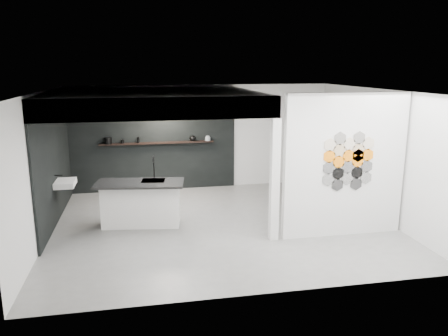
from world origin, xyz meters
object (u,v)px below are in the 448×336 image
wall_basin (65,183)px  stockpot (108,141)px  kitchen_island (141,203)px  glass_bowl (208,139)px  utensil_cup (122,141)px  bottle_dark (138,140)px  kettle (193,138)px  glass_vase (208,138)px  partition_panel (345,166)px

wall_basin → stockpot: bearing=69.3°
kitchen_island → stockpot: 2.85m
stockpot → kitchen_island: bearing=-73.2°
wall_basin → kitchen_island: size_ratio=0.32×
kitchen_island → glass_bowl: size_ratio=13.81×
utensil_cup → bottle_dark: bearing=0.0°
wall_basin → bottle_dark: size_ratio=3.89×
wall_basin → stockpot: size_ratio=3.01×
glass_bowl → utensil_cup: size_ratio=1.39×
kitchen_island → bottle_dark: bottle_dark is taller
kettle → wall_basin: bearing=-163.4°
stockpot → glass_bowl: stockpot is taller
bottle_dark → utensil_cup: 0.40m
bottle_dark → stockpot: bearing=180.0°
wall_basin → kettle: bearing=34.7°
kettle → bottle_dark: bearing=161.9°
kitchen_island → utensil_cup: kitchen_island is taller
stockpot → glass_bowl: bearing=0.0°
kettle → glass_vase: 0.41m
glass_vase → wall_basin: bearing=-148.7°
glass_bowl → bottle_dark: bottle_dark is taller
kitchen_island → glass_vase: bearing=63.1°
glass_vase → bottle_dark: (-1.84, 0.00, 0.01)m
bottle_dark → glass_vase: bearing=0.0°
stockpot → kettle: bearing=0.0°
partition_panel → wall_basin: (-5.46, 1.80, -0.55)m
partition_panel → kitchen_island: bearing=161.9°
partition_panel → kettle: bearing=122.7°
glass_bowl → utensil_cup: same height
stockpot → glass_bowl: 2.61m
wall_basin → kitchen_island: bearing=-18.5°
glass_vase → utensil_cup: 2.24m
partition_panel → wall_basin: size_ratio=4.67×
kitchen_island → glass_bowl: 3.29m
wall_basin → kettle: size_ratio=3.48×
utensil_cup → kitchen_island: bearing=-80.8°
glass_vase → stockpot: bearing=180.0°
glass_vase → bottle_dark: size_ratio=0.86×
stockpot → bottle_dark: size_ratio=1.29×
partition_panel → kitchen_island: 4.20m
glass_bowl → stockpot: bearing=180.0°
kettle → bottle_dark: 1.43m
partition_panel → glass_vase: (-2.08, 3.87, -0.01)m
kettle → utensil_cup: bearing=161.9°
bottle_dark → utensil_cup: bearing=180.0°
utensil_cup → partition_panel: bearing=-41.8°
kitchen_island → kettle: kettle is taller
partition_panel → wall_basin: partition_panel is taller
partition_panel → wall_basin: 5.78m
kitchen_island → kettle: 3.09m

